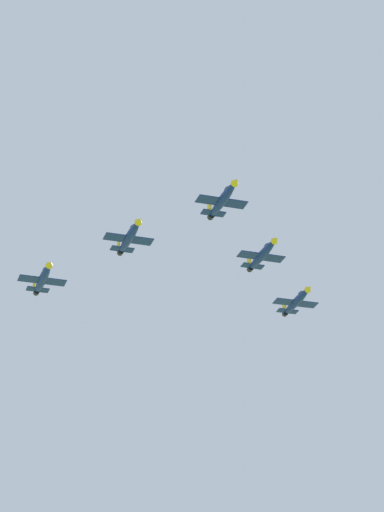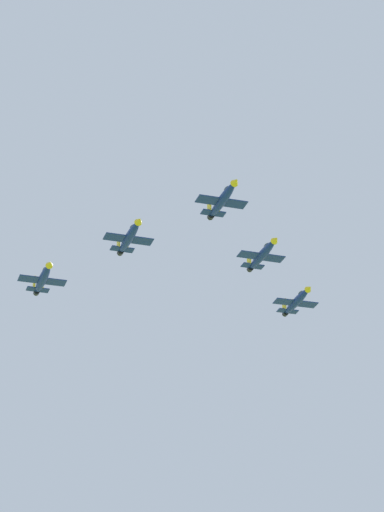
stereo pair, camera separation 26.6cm
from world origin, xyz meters
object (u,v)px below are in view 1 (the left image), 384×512
jet_lead (223,199)px  jet_left_wingman (262,255)px  jet_left_outer (297,301)px  jet_right_outer (43,278)px  jet_right_wingman (129,237)px

jet_lead → jet_left_wingman: (-13.16, 20.16, -2.40)m
jet_left_outer → jet_right_outer: jet_left_outer is taller
jet_left_wingman → jet_right_wingman: jet_left_wingman is taller
jet_left_wingman → jet_left_outer: bearing=139.0°
jet_left_wingman → jet_left_outer: (-13.16, 20.16, -2.07)m
jet_right_wingman → jet_left_outer: bearing=111.3°
jet_left_wingman → jet_right_outer: size_ratio=0.98×
jet_right_wingman → jet_left_outer: size_ratio=1.02×
jet_right_wingman → jet_right_outer: jet_right_wingman is taller
jet_left_outer → jet_lead: bearing=-39.5°
jet_lead → jet_right_outer: bearing=-139.8°
jet_lead → jet_left_outer: size_ratio=1.02×
jet_right_wingman → jet_left_outer: 50.28m
jet_lead → jet_right_wingman: (-22.02, -9.74, -2.45)m
jet_lead → jet_left_wingman: jet_lead is taller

